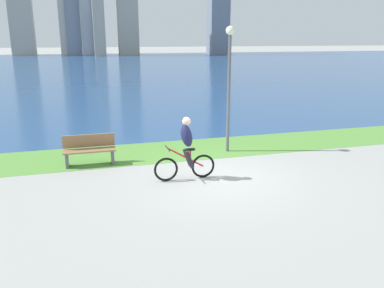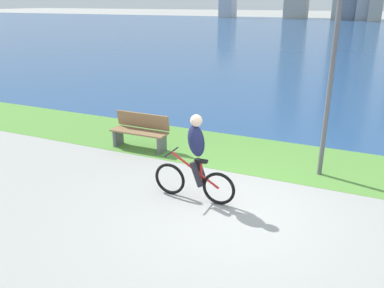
{
  "view_description": "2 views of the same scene",
  "coord_description": "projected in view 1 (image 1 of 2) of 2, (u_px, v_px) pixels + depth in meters",
  "views": [
    {
      "loc": [
        -3.3,
        -9.28,
        3.64
      ],
      "look_at": [
        -0.47,
        0.69,
        0.8
      ],
      "focal_mm": 36.47,
      "sensor_mm": 36.0,
      "label": 1
    },
    {
      "loc": [
        1.95,
        -5.98,
        3.58
      ],
      "look_at": [
        -1.19,
        0.89,
        0.82
      ],
      "focal_mm": 36.81,
      "sensor_mm": 36.0,
      "label": 2
    }
  ],
  "objects": [
    {
      "name": "ground_plane",
      "position": [
        216.0,
        178.0,
        10.45
      ],
      "size": [
        300.0,
        300.0,
        0.0
      ],
      "primitive_type": "plane",
      "color": "#9E9E99"
    },
    {
      "name": "grass_strip_bayside",
      "position": [
        188.0,
        150.0,
        13.1
      ],
      "size": [
        120.0,
        2.47,
        0.01
      ],
      "primitive_type": "cube",
      "color": "#59933D",
      "rests_on": "ground"
    },
    {
      "name": "cyclist_lead",
      "position": [
        186.0,
        149.0,
        10.16
      ],
      "size": [
        1.66,
        0.52,
        1.68
      ],
      "color": "black",
      "rests_on": "ground"
    },
    {
      "name": "bench_near_path",
      "position": [
        89.0,
        150.0,
        11.45
      ],
      "size": [
        1.5,
        0.47,
        0.9
      ],
      "color": "olive",
      "rests_on": "ground"
    },
    {
      "name": "bay_water_surface",
      "position": [
        105.0,
        66.0,
        52.21
      ],
      "size": [
        300.0,
        81.86,
        0.0
      ],
      "primitive_type": "cube",
      "color": "navy",
      "rests_on": "ground"
    },
    {
      "name": "lamppost_tall",
      "position": [
        229.0,
        72.0,
        12.25
      ],
      "size": [
        0.28,
        0.28,
        3.99
      ],
      "color": "#595960",
      "rests_on": "ground"
    }
  ]
}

